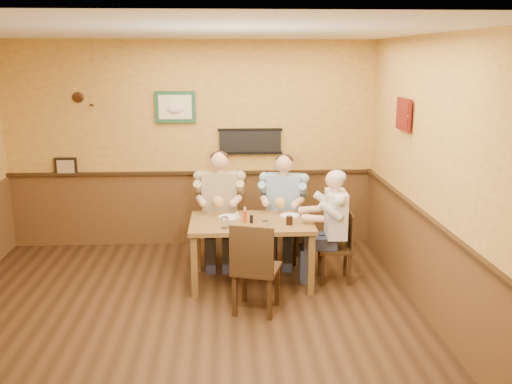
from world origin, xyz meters
TOP-DOWN VIEW (x-y plane):
  - room at (0.14, 0.17)m, footprint 5.02×5.03m
  - dining_table at (0.75, 1.01)m, footprint 1.40×0.90m
  - chair_back_left at (0.39, 1.71)m, footprint 0.43×0.43m
  - chair_back_right at (1.20, 1.72)m, footprint 0.48×0.48m
  - chair_right_end at (1.73, 1.01)m, footprint 0.40×0.40m
  - chair_near_side at (0.77, 0.25)m, footprint 0.56×0.56m
  - diner_tan_shirt at (0.39, 1.71)m, footprint 0.62×0.62m
  - diner_blue_polo at (1.20, 1.72)m, footprint 0.69×0.69m
  - diner_white_elder at (1.73, 1.01)m, footprint 0.57×0.57m
  - water_glass_left at (0.45, 0.75)m, footprint 0.11×0.11m
  - water_glass_mid at (0.88, 0.62)m, footprint 0.09×0.09m
  - cola_tumbler at (1.17, 0.83)m, footprint 0.09×0.09m
  - hot_sauce_bottle at (0.67, 0.95)m, footprint 0.05×0.05m
  - salt_shaker at (0.59, 1.06)m, footprint 0.04×0.04m
  - pepper_shaker at (0.75, 0.92)m, footprint 0.05×0.05m
  - plate_far_left at (0.50, 1.15)m, footprint 0.32×0.32m
  - plate_far_right at (1.21, 1.19)m, footprint 0.26×0.26m

SIDE VIEW (x-z plane):
  - chair_right_end at x=1.73m, z-range 0.00..0.83m
  - chair_back_right at x=1.20m, z-range 0.00..0.88m
  - chair_back_left at x=0.39m, z-range 0.00..0.91m
  - chair_near_side at x=0.77m, z-range 0.00..0.97m
  - diner_white_elder at x=1.73m, z-range 0.00..1.19m
  - diner_blue_polo at x=1.20m, z-range 0.00..1.25m
  - diner_tan_shirt at x=0.39m, z-range 0.00..1.30m
  - dining_table at x=0.75m, z-range 0.28..1.03m
  - plate_far_right at x=1.21m, z-range 0.75..0.77m
  - plate_far_left at x=0.50m, z-range 0.75..0.77m
  - salt_shaker at x=0.59m, z-range 0.75..0.84m
  - pepper_shaker at x=0.75m, z-range 0.75..0.84m
  - cola_tumbler at x=1.17m, z-range 0.75..0.85m
  - water_glass_mid at x=0.88m, z-range 0.75..0.86m
  - water_glass_left at x=0.45m, z-range 0.75..0.87m
  - hot_sauce_bottle at x=0.67m, z-range 0.75..0.91m
  - room at x=0.14m, z-range 0.28..3.09m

